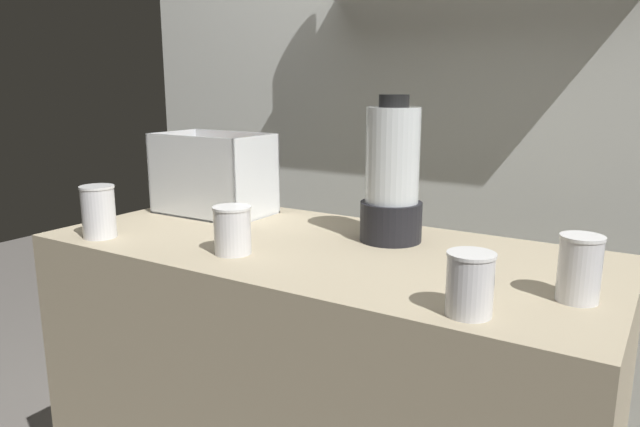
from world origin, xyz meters
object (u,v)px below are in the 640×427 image
juice_cup_orange_far_left (99,215)px  blender_pitcher (392,179)px  carrot_display_bin (217,188)px  juice_cup_orange_left (233,233)px  juice_cup_beet_right (579,273)px  juice_cup_beet_middle (470,287)px

juice_cup_orange_far_left → blender_pitcher: bearing=29.5°
carrot_display_bin → juice_cup_orange_left: carrot_display_bin is taller
blender_pitcher → juice_cup_orange_left: 0.42m
blender_pitcher → juice_cup_beet_right: size_ratio=2.95×
blender_pitcher → juice_cup_beet_middle: (0.33, -0.38, -0.11)m
juice_cup_beet_right → juice_cup_beet_middle: bearing=-131.0°
juice_cup_orange_left → juice_cup_beet_right: 0.75m
blender_pitcher → juice_cup_orange_left: size_ratio=3.24×
juice_cup_orange_left → juice_cup_beet_middle: (0.59, -0.07, 0.00)m
carrot_display_bin → juice_cup_beet_middle: size_ratio=3.05×
juice_cup_beet_middle → blender_pitcher: bearing=130.9°
carrot_display_bin → juice_cup_beet_right: (1.06, -0.22, -0.03)m
carrot_display_bin → blender_pitcher: bearing=-1.0°
juice_cup_orange_far_left → juice_cup_beet_right: 1.14m
juice_cup_beet_middle → juice_cup_beet_right: 0.23m
juice_cup_orange_left → juice_cup_beet_right: bearing=7.4°
juice_cup_beet_middle → juice_cup_orange_far_left: bearing=179.6°
juice_cup_orange_left → juice_cup_beet_middle: size_ratio=1.01×
juice_cup_orange_far_left → juice_cup_beet_middle: 0.98m
carrot_display_bin → juice_cup_orange_left: 0.45m
carrot_display_bin → blender_pitcher: (0.59, -0.01, 0.08)m
carrot_display_bin → juice_cup_orange_left: (0.32, -0.31, -0.03)m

